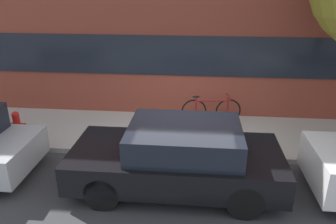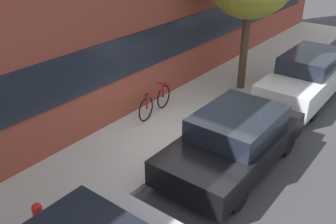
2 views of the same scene
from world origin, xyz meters
name	(u,v)px [view 1 (image 1 of 2)]	position (x,y,z in m)	size (l,w,h in m)	color
ground_plane	(182,159)	(0.00, 0.00, 0.00)	(56.00, 56.00, 0.00)	#38383A
sidewalk_strip	(185,134)	(0.00, 1.21, 0.06)	(28.00, 2.41, 0.12)	#B2AFA8
parked_car_black	(178,157)	(-0.02, -1.05, 0.66)	(3.98, 1.79, 1.31)	black
fire_hydrant	(17,124)	(-4.11, 0.48, 0.47)	(0.45, 0.25, 0.69)	red
bicycle	(211,110)	(0.69, 1.83, 0.52)	(1.62, 0.44, 0.79)	black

